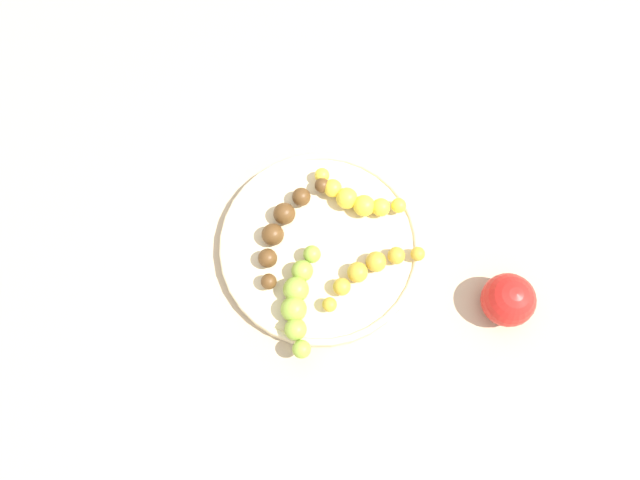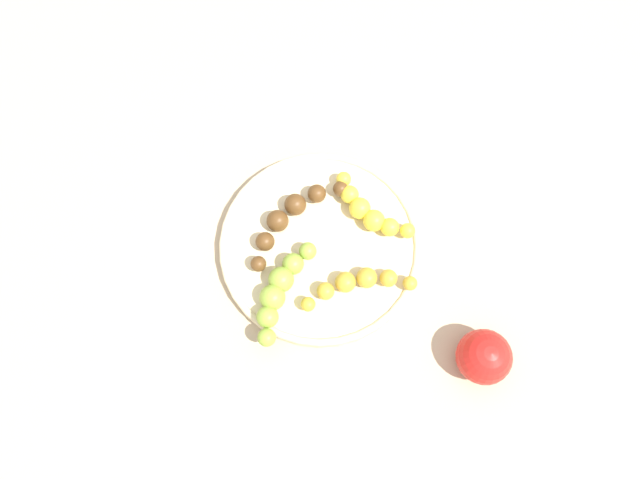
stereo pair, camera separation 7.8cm
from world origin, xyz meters
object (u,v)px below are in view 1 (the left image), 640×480
Objects in this scene: banana_overripe at (284,226)px; banana_green at (298,300)px; banana_yellow at (356,198)px; banana_spotted at (369,270)px; apple_red at (508,300)px; fruit_bowl at (320,246)px.

banana_overripe is 1.44× the size of banana_green.
banana_spotted is at bearing 31.38° from banana_yellow.
banana_overripe is 1.33× the size of banana_yellow.
apple_red reaches higher than banana_yellow.
apple_red is (0.27, 0.16, 0.00)m from banana_overripe.
fruit_bowl is 0.06m from banana_overripe.
banana_green is at bearing -59.24° from fruit_bowl.
apple_red is at bearing -172.61° from banana_overripe.
banana_overripe is at bearing -72.55° from banana_green.
banana_spotted is 0.19m from apple_red.
banana_green reaches higher than banana_yellow.
banana_spotted is at bearing -150.88° from banana_green.
banana_yellow is at bearing -22.11° from banana_spotted.
apple_red is at bearing -174.33° from banana_green.
fruit_bowl is 0.08m from banana_yellow.
apple_red is (0.24, 0.06, 0.00)m from banana_yellow.
apple_red is at bearing 31.65° from fruit_bowl.
banana_spotted reaches higher than fruit_bowl.
banana_yellow is (-0.02, 0.08, 0.02)m from fruit_bowl.
apple_red reaches higher than banana_overripe.
banana_green is 0.17m from banana_yellow.
banana_yellow is at bearing -131.02° from banana_overripe.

